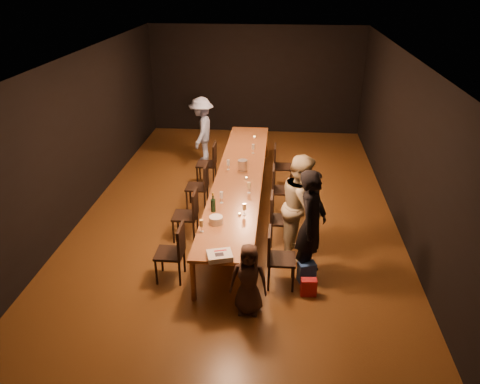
# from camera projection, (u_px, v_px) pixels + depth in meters

# --- Properties ---
(ground) EXTENTS (10.00, 10.00, 0.00)m
(ground) POSITION_uv_depth(u_px,v_px,m) (240.00, 209.00, 9.39)
(ground) COLOR #4A2812
(ground) RESTS_ON ground
(room_shell) EXTENTS (6.04, 10.04, 3.02)m
(room_shell) POSITION_uv_depth(u_px,v_px,m) (239.00, 108.00, 8.49)
(room_shell) COLOR black
(room_shell) RESTS_ON ground
(table) EXTENTS (0.90, 6.00, 0.75)m
(table) POSITION_uv_depth(u_px,v_px,m) (240.00, 177.00, 9.09)
(table) COLOR brown
(table) RESTS_ON ground
(chair_right_0) EXTENTS (0.42, 0.42, 0.93)m
(chair_right_0) POSITION_uv_depth(u_px,v_px,m) (282.00, 258.00, 6.97)
(chair_right_0) COLOR black
(chair_right_0) RESTS_ON ground
(chair_right_1) EXTENTS (0.42, 0.42, 0.93)m
(chair_right_1) POSITION_uv_depth(u_px,v_px,m) (282.00, 219.00, 8.05)
(chair_right_1) COLOR black
(chair_right_1) RESTS_ON ground
(chair_right_2) EXTENTS (0.42, 0.42, 0.93)m
(chair_right_2) POSITION_uv_depth(u_px,v_px,m) (283.00, 190.00, 9.12)
(chair_right_2) COLOR black
(chair_right_2) RESTS_ON ground
(chair_right_3) EXTENTS (0.42, 0.42, 0.93)m
(chair_right_3) POSITION_uv_depth(u_px,v_px,m) (283.00, 166.00, 10.20)
(chair_right_3) COLOR black
(chair_right_3) RESTS_ON ground
(chair_left_0) EXTENTS (0.42, 0.42, 0.93)m
(chair_left_0) POSITION_uv_depth(u_px,v_px,m) (170.00, 253.00, 7.11)
(chair_left_0) COLOR black
(chair_left_0) RESTS_ON ground
(chair_left_1) EXTENTS (0.42, 0.42, 0.93)m
(chair_left_1) POSITION_uv_depth(u_px,v_px,m) (185.00, 215.00, 8.18)
(chair_left_1) COLOR black
(chair_left_1) RESTS_ON ground
(chair_left_2) EXTENTS (0.42, 0.42, 0.93)m
(chair_left_2) POSITION_uv_depth(u_px,v_px,m) (197.00, 186.00, 9.26)
(chair_left_2) COLOR black
(chair_left_2) RESTS_ON ground
(chair_left_3) EXTENTS (0.42, 0.42, 0.93)m
(chair_left_3) POSITION_uv_depth(u_px,v_px,m) (206.00, 164.00, 10.34)
(chair_left_3) COLOR black
(chair_left_3) RESTS_ON ground
(woman_birthday) EXTENTS (0.62, 0.75, 1.77)m
(woman_birthday) POSITION_uv_depth(u_px,v_px,m) (311.00, 224.00, 7.04)
(woman_birthday) COLOR black
(woman_birthday) RESTS_ON ground
(woman_tan) EXTENTS (0.76, 0.92, 1.76)m
(woman_tan) POSITION_uv_depth(u_px,v_px,m) (302.00, 206.00, 7.60)
(woman_tan) COLOR beige
(woman_tan) RESTS_ON ground
(man_blue) EXTENTS (0.62, 1.05, 1.62)m
(man_blue) POSITION_uv_depth(u_px,v_px,m) (202.00, 130.00, 11.36)
(man_blue) COLOR #92AAE2
(man_blue) RESTS_ON ground
(child) EXTENTS (0.53, 0.36, 1.07)m
(child) POSITION_uv_depth(u_px,v_px,m) (249.00, 279.00, 6.38)
(child) COLOR #3A2820
(child) RESTS_ON ground
(gift_bag_red) EXTENTS (0.24, 0.14, 0.27)m
(gift_bag_red) POSITION_uv_depth(u_px,v_px,m) (309.00, 287.00, 6.87)
(gift_bag_red) COLOR red
(gift_bag_red) RESTS_ON ground
(gift_bag_blue) EXTENTS (0.30, 0.24, 0.32)m
(gift_bag_blue) POSITION_uv_depth(u_px,v_px,m) (307.00, 272.00, 7.17)
(gift_bag_blue) COLOR blue
(gift_bag_blue) RESTS_ON ground
(birthday_cake) EXTENTS (0.41, 0.36, 0.08)m
(birthday_cake) POSITION_uv_depth(u_px,v_px,m) (220.00, 256.00, 6.45)
(birthday_cake) COLOR white
(birthday_cake) RESTS_ON table
(plate_stack) EXTENTS (0.23, 0.23, 0.12)m
(plate_stack) POSITION_uv_depth(u_px,v_px,m) (216.00, 220.00, 7.32)
(plate_stack) COLOR white
(plate_stack) RESTS_ON table
(champagne_bottle) EXTENTS (0.09, 0.09, 0.34)m
(champagne_bottle) POSITION_uv_depth(u_px,v_px,m) (213.00, 202.00, 7.63)
(champagne_bottle) COLOR black
(champagne_bottle) RESTS_ON table
(ice_bucket) EXTENTS (0.24, 0.24, 0.21)m
(ice_bucket) POSITION_uv_depth(u_px,v_px,m) (243.00, 165.00, 9.24)
(ice_bucket) COLOR #B8B8BD
(ice_bucket) RESTS_ON table
(wineglass_0) EXTENTS (0.06, 0.06, 0.21)m
(wineglass_0) POSITION_uv_depth(u_px,v_px,m) (202.00, 226.00, 7.07)
(wineglass_0) COLOR beige
(wineglass_0) RESTS_ON table
(wineglass_1) EXTENTS (0.06, 0.06, 0.21)m
(wineglass_1) POSITION_uv_depth(u_px,v_px,m) (244.00, 209.00, 7.55)
(wineglass_1) COLOR beige
(wineglass_1) RESTS_ON table
(wineglass_2) EXTENTS (0.06, 0.06, 0.21)m
(wineglass_2) POSITION_uv_depth(u_px,v_px,m) (221.00, 197.00, 7.94)
(wineglass_2) COLOR silver
(wineglass_2) RESTS_ON table
(wineglass_3) EXTENTS (0.06, 0.06, 0.21)m
(wineglass_3) POSITION_uv_depth(u_px,v_px,m) (249.00, 188.00, 8.29)
(wineglass_3) COLOR beige
(wineglass_3) RESTS_ON table
(wineglass_4) EXTENTS (0.06, 0.06, 0.21)m
(wineglass_4) POSITION_uv_depth(u_px,v_px,m) (228.00, 165.00, 9.25)
(wineglass_4) COLOR silver
(wineglass_4) RESTS_ON table
(wineglass_5) EXTENTS (0.06, 0.06, 0.21)m
(wineglass_5) POSITION_uv_depth(u_px,v_px,m) (253.00, 149.00, 10.07)
(wineglass_5) COLOR silver
(wineglass_5) RESTS_ON table
(tealight_near) EXTENTS (0.05, 0.05, 0.03)m
(tealight_near) POSITION_uv_depth(u_px,v_px,m) (240.00, 214.00, 7.59)
(tealight_near) COLOR #B2B7B2
(tealight_near) RESTS_ON table
(tealight_mid) EXTENTS (0.05, 0.05, 0.03)m
(tealight_mid) POSITION_uv_depth(u_px,v_px,m) (246.00, 178.00, 8.88)
(tealight_mid) COLOR #B2B7B2
(tealight_mid) RESTS_ON table
(tealight_far) EXTENTS (0.05, 0.05, 0.03)m
(tealight_far) POSITION_uv_depth(u_px,v_px,m) (254.00, 137.00, 11.02)
(tealight_far) COLOR #B2B7B2
(tealight_far) RESTS_ON table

